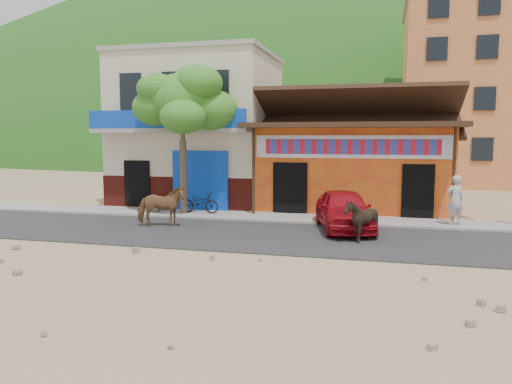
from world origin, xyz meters
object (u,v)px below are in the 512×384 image
cow_dark (362,220)px  red_car (344,210)px  cafe_chair_right (154,200)px  scooter (200,202)px  tree (183,140)px  cafe_chair_left (152,201)px  cow_tan (161,206)px  pedestrian (455,200)px

cow_dark → red_car: size_ratio=0.32×
cafe_chair_right → scooter: bearing=-30.4°
tree → cafe_chair_left: tree is taller
tree → red_car: tree is taller
red_car → cow_tan: bearing=174.6°
tree → cow_tan: tree is taller
cow_tan → pedestrian: (10.16, 2.56, 0.24)m
cafe_chair_left → scooter: bearing=27.1°
scooter → cafe_chair_left: size_ratio=1.83×
red_car → pedestrian: size_ratio=2.31×
tree → scooter: (0.60, 0.22, -2.57)m
cafe_chair_right → tree: bearing=-38.5°
red_car → pedestrian: bearing=7.3°
tree → cafe_chair_right: tree is taller
cow_tan → cafe_chair_left: 3.09m
pedestrian → scooter: bearing=-25.6°
cow_tan → cafe_chair_right: 3.25m
cow_dark → pedestrian: size_ratio=0.75×
red_car → scooter: 6.29m
cafe_chair_left → cafe_chair_right: 0.19m
cow_dark → pedestrian: bearing=127.0°
cafe_chair_right → pedestrian: bearing=-33.9°
cow_dark → cafe_chair_left: bearing=-123.2°
cow_tan → pedestrian: pedestrian is taller
red_car → cafe_chair_right: bearing=153.0°
cafe_chair_left → red_car: bearing=8.3°
pedestrian → tree: bearing=-24.3°
cafe_chair_left → tree: bearing=21.4°
scooter → cafe_chair_left: cafe_chair_left is taller
cow_dark → scooter: 7.70m
cow_tan → scooter: cow_tan is taller
scooter → red_car: bearing=-104.6°
cow_tan → cafe_chair_right: (-1.64, 2.80, -0.16)m
scooter → pedestrian: pedestrian is taller
cow_tan → pedestrian: 10.48m
cow_tan → cafe_chair_right: cow_tan is taller
cow_tan → pedestrian: size_ratio=0.97×
cow_tan → pedestrian: bearing=-94.7°
cow_tan → scooter: size_ratio=1.05×
cow_dark → cafe_chair_right: (-8.71, 3.69, -0.10)m
red_car → cafe_chair_right: red_car is taller
cow_dark → cafe_chair_left: (-8.71, 3.50, -0.14)m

